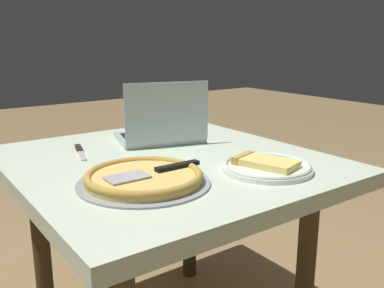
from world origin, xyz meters
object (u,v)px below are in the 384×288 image
dining_table (166,183)px  table_knife (80,151)px  pizza_tray (144,178)px  pizza_plate (266,166)px  laptop (161,130)px

dining_table → table_knife: (-0.23, -0.20, 0.09)m
dining_table → pizza_tray: pizza_tray is taller
pizza_tray → table_knife: bearing=-177.7°
dining_table → pizza_plate: size_ratio=3.77×
pizza_plate → table_knife: pizza_plate is taller
dining_table → laptop: laptop is taller
table_knife → dining_table: bearing=40.7°
dining_table → pizza_tray: (0.18, -0.18, 0.11)m
laptop → pizza_tray: (0.38, -0.29, -0.03)m
pizza_plate → pizza_tray: bearing=-106.9°
laptop → table_knife: size_ratio=1.82×
pizza_plate → dining_table: bearing=-149.9°
pizza_plate → table_knife: bearing=-144.8°
pizza_plate → table_knife: 0.64m
pizza_plate → pizza_tray: (-0.11, -0.35, 0.00)m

